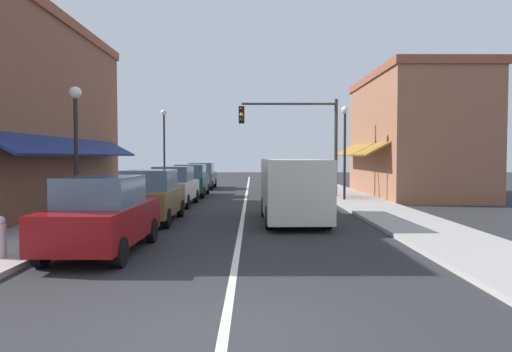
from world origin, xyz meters
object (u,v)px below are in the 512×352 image
parked_car_far_left (191,180)px  fire_hydrant (1,237)px  traffic_signal_mast_arm (301,130)px  street_lamp_left_near (76,132)px  parked_car_distant_left (202,176)px  street_lamp_left_far (164,137)px  parked_car_nearest_left (103,215)px  parked_car_third_left (174,186)px  van_in_lane (293,188)px  parked_car_second_left (150,196)px  street_lamp_right_mid (345,137)px

parked_car_far_left → fire_hydrant: parked_car_far_left is taller
traffic_signal_mast_arm → street_lamp_left_near: size_ratio=1.23×
parked_car_far_left → parked_car_distant_left: (-0.07, 6.06, 0.00)m
street_lamp_left_near → street_lamp_left_far: size_ratio=0.84×
parked_car_nearest_left → parked_car_far_left: size_ratio=1.01×
parked_car_third_left → fire_hydrant: parked_car_third_left is taller
traffic_signal_mast_arm → fire_hydrant: size_ratio=6.05×
parked_car_far_left → street_lamp_left_near: (-1.82, -11.86, 2.06)m
parked_car_third_left → fire_hydrant: (-1.70, -11.19, -0.33)m
parked_car_third_left → street_lamp_left_far: size_ratio=0.81×
van_in_lane → parked_car_distant_left: bearing=105.7°
parked_car_second_left → street_lamp_left_near: size_ratio=0.96×
parked_car_far_left → parked_car_distant_left: 6.06m
van_in_lane → street_lamp_left_far: size_ratio=1.02×
parked_car_far_left → street_lamp_right_mid: 8.82m
street_lamp_left_near → street_lamp_right_mid: size_ratio=0.92×
traffic_signal_mast_arm → fire_hydrant: bearing=-117.4°
traffic_signal_mast_arm → street_lamp_right_mid: 2.95m
parked_car_nearest_left → parked_car_far_left: same height
parked_car_second_left → street_lamp_right_mid: size_ratio=0.89×
parked_car_second_left → parked_car_far_left: same height
parked_car_second_left → fire_hydrant: parked_car_second_left is taller
parked_car_second_left → street_lamp_left_near: 3.25m
parked_car_second_left → street_lamp_left_far: bearing=99.1°
parked_car_nearest_left → parked_car_far_left: bearing=91.0°
parked_car_nearest_left → street_lamp_left_near: street_lamp_left_near is taller
parked_car_third_left → fire_hydrant: size_ratio=4.75×
parked_car_distant_left → traffic_signal_mast_arm: (6.04, -7.09, 2.74)m
parked_car_third_left → parked_car_distant_left: 10.95m
street_lamp_right_mid → traffic_signal_mast_arm: bearing=131.3°
parked_car_nearest_left → street_lamp_left_far: street_lamp_left_far is taller
fire_hydrant → parked_car_distant_left: bearing=85.5°
fire_hydrant → street_lamp_left_far: bearing=90.8°
street_lamp_right_mid → van_in_lane: bearing=-114.4°
parked_car_second_left → street_lamp_left_near: bearing=-135.4°
parked_car_third_left → parked_car_second_left: bearing=-87.7°
street_lamp_left_near → parked_car_distant_left: bearing=84.4°
parked_car_second_left → parked_car_third_left: (-0.10, 5.21, 0.00)m
parked_car_distant_left → street_lamp_left_far: 4.31m
parked_car_nearest_left → parked_car_second_left: 5.04m
van_in_lane → street_lamp_right_mid: (3.11, 6.87, 1.99)m
parked_car_third_left → parked_car_far_left: (0.11, 4.89, 0.00)m
parked_car_third_left → fire_hydrant: bearing=-97.4°
parked_car_distant_left → parked_car_nearest_left: bearing=-89.6°
parked_car_third_left → street_lamp_right_mid: 8.49m
parked_car_nearest_left → parked_car_distant_left: bearing=91.2°
van_in_lane → parked_car_second_left: bearing=179.0°
parked_car_far_left → street_lamp_left_far: street_lamp_left_far is taller
street_lamp_left_near → parked_car_far_left: bearing=81.3°
street_lamp_left_near → street_lamp_right_mid: 13.00m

